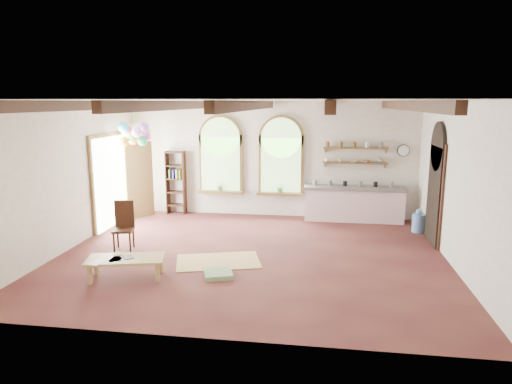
% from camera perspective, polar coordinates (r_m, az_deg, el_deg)
% --- Properties ---
extents(floor, '(8.00, 8.00, 0.00)m').
position_cam_1_polar(floor, '(9.69, -0.59, -7.87)').
color(floor, brown).
rests_on(floor, ground).
extents(ceiling_beams, '(6.20, 6.80, 0.18)m').
position_cam_1_polar(ceiling_beams, '(9.16, -0.63, 10.79)').
color(ceiling_beams, '#3A2112').
rests_on(ceiling_beams, ceiling).
extents(window_left, '(1.30, 0.28, 2.20)m').
position_cam_1_polar(window_left, '(12.88, -4.43, 4.33)').
color(window_left, brown).
rests_on(window_left, floor).
extents(window_right, '(1.30, 0.28, 2.20)m').
position_cam_1_polar(window_right, '(12.62, 3.15, 4.20)').
color(window_right, brown).
rests_on(window_right, floor).
extents(left_doorway, '(0.10, 1.90, 2.50)m').
position_cam_1_polar(left_doorway, '(12.27, -17.80, 1.21)').
color(left_doorway, brown).
rests_on(left_doorway, floor).
extents(right_doorway, '(0.10, 1.30, 2.40)m').
position_cam_1_polar(right_doorway, '(11.04, 21.38, -0.36)').
color(right_doorway, black).
rests_on(right_doorway, floor).
extents(kitchen_counter, '(2.68, 0.62, 0.94)m').
position_cam_1_polar(kitchen_counter, '(12.57, 12.12, -1.41)').
color(kitchen_counter, silver).
rests_on(kitchen_counter, floor).
extents(wall_shelf_lower, '(1.70, 0.24, 0.04)m').
position_cam_1_polar(wall_shelf_lower, '(12.56, 12.26, 3.56)').
color(wall_shelf_lower, brown).
rests_on(wall_shelf_lower, wall_back).
extents(wall_shelf_upper, '(1.70, 0.24, 0.04)m').
position_cam_1_polar(wall_shelf_upper, '(12.52, 12.34, 5.37)').
color(wall_shelf_upper, brown).
rests_on(wall_shelf_upper, wall_back).
extents(wall_clock, '(0.32, 0.04, 0.32)m').
position_cam_1_polar(wall_clock, '(12.74, 17.94, 4.96)').
color(wall_clock, black).
rests_on(wall_clock, wall_back).
extents(bookshelf, '(0.53, 0.32, 1.80)m').
position_cam_1_polar(bookshelf, '(13.23, -9.98, 1.17)').
color(bookshelf, '#3A2112').
rests_on(bookshelf, floor).
extents(coffee_table, '(1.48, 0.93, 0.39)m').
position_cam_1_polar(coffee_table, '(8.68, -15.97, -8.20)').
color(coffee_table, '#A6884C').
rests_on(coffee_table, floor).
extents(side_chair, '(0.49, 0.49, 1.06)m').
position_cam_1_polar(side_chair, '(10.37, -16.19, -5.27)').
color(side_chair, '#3A2112').
rests_on(side_chair, floor).
extents(floor_mat, '(1.87, 1.44, 0.02)m').
position_cam_1_polar(floor_mat, '(9.33, -4.75, -8.62)').
color(floor_mat, tan).
rests_on(floor_mat, floor).
extents(floor_cushion, '(0.64, 0.64, 0.09)m').
position_cam_1_polar(floor_cushion, '(8.58, -4.74, -10.17)').
color(floor_cushion, gray).
rests_on(floor_cushion, floor).
extents(water_jug_a, '(0.30, 0.30, 0.58)m').
position_cam_1_polar(water_jug_a, '(12.70, 15.68, -2.48)').
color(water_jug_a, '#5C88C6').
rests_on(water_jug_a, floor).
extents(water_jug_b, '(0.31, 0.31, 0.59)m').
position_cam_1_polar(water_jug_b, '(11.96, 19.64, -3.55)').
color(water_jug_b, '#5C88C6').
rests_on(water_jug_b, floor).
extents(balloon_cluster, '(0.92, 0.92, 1.16)m').
position_cam_1_polar(balloon_cluster, '(12.30, -14.91, 7.03)').
color(balloon_cluster, silver).
rests_on(balloon_cluster, floor).
extents(table_book, '(0.22, 0.27, 0.02)m').
position_cam_1_polar(table_book, '(8.89, -17.28, -7.44)').
color(table_book, olive).
rests_on(table_book, coffee_table).
extents(tablet, '(0.28, 0.30, 0.01)m').
position_cam_1_polar(tablet, '(8.69, -15.69, -7.82)').
color(tablet, black).
rests_on(tablet, coffee_table).
extents(potted_plant_left, '(0.27, 0.23, 0.30)m').
position_cam_1_polar(potted_plant_left, '(12.89, -4.48, 0.82)').
color(potted_plant_left, '#598C4C').
rests_on(potted_plant_left, window_left).
extents(potted_plant_right, '(0.27, 0.23, 0.30)m').
position_cam_1_polar(potted_plant_right, '(12.63, 3.07, 0.62)').
color(potted_plant_right, '#598C4C').
rests_on(potted_plant_right, window_right).
extents(shelf_cup_a, '(0.12, 0.10, 0.10)m').
position_cam_1_polar(shelf_cup_a, '(12.52, 8.85, 3.97)').
color(shelf_cup_a, white).
rests_on(shelf_cup_a, wall_shelf_lower).
extents(shelf_cup_b, '(0.10, 0.10, 0.09)m').
position_cam_1_polar(shelf_cup_b, '(12.53, 10.45, 3.92)').
color(shelf_cup_b, beige).
rests_on(shelf_cup_b, wall_shelf_lower).
extents(shelf_bowl_a, '(0.22, 0.22, 0.05)m').
position_cam_1_polar(shelf_bowl_a, '(12.55, 12.04, 3.78)').
color(shelf_bowl_a, beige).
rests_on(shelf_bowl_a, wall_shelf_lower).
extents(shelf_bowl_b, '(0.20, 0.20, 0.06)m').
position_cam_1_polar(shelf_bowl_b, '(12.58, 13.64, 3.74)').
color(shelf_bowl_b, '#8C664C').
rests_on(shelf_bowl_b, wall_shelf_lower).
extents(shelf_vase, '(0.18, 0.18, 0.19)m').
position_cam_1_polar(shelf_vase, '(12.61, 15.24, 3.98)').
color(shelf_vase, slate).
rests_on(shelf_vase, wall_shelf_lower).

